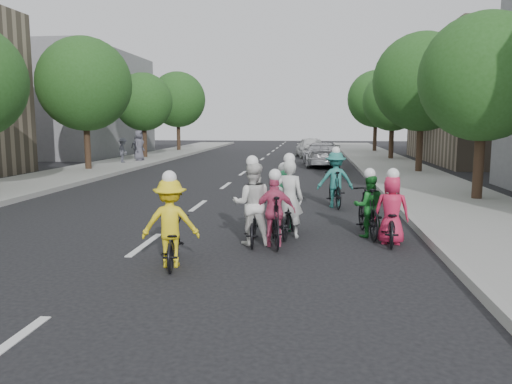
% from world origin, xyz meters
% --- Properties ---
extents(ground, '(120.00, 120.00, 0.00)m').
position_xyz_m(ground, '(0.00, 0.00, 0.00)').
color(ground, black).
rests_on(ground, ground).
extents(sidewalk_left, '(4.00, 80.00, 0.15)m').
position_xyz_m(sidewalk_left, '(-8.00, 10.00, 0.07)').
color(sidewalk_left, gray).
rests_on(sidewalk_left, ground).
extents(curb_left, '(0.18, 80.00, 0.18)m').
position_xyz_m(curb_left, '(-6.05, 10.00, 0.09)').
color(curb_left, '#999993').
rests_on(curb_left, ground).
extents(sidewalk_right, '(4.00, 80.00, 0.15)m').
position_xyz_m(sidewalk_right, '(8.00, 10.00, 0.07)').
color(sidewalk_right, gray).
rests_on(sidewalk_right, ground).
extents(curb_right, '(0.18, 80.00, 0.18)m').
position_xyz_m(curb_right, '(6.05, 10.00, 0.09)').
color(curb_right, '#999993').
rests_on(curb_right, ground).
extents(bldg_sw, '(10.00, 14.00, 8.00)m').
position_xyz_m(bldg_sw, '(-16.00, 28.00, 4.00)').
color(bldg_sw, slate).
rests_on(bldg_sw, ground).
extents(bldg_se, '(10.00, 14.00, 8.00)m').
position_xyz_m(bldg_se, '(16.00, 24.00, 4.00)').
color(bldg_se, gray).
rests_on(bldg_se, ground).
extents(tree_l_3, '(4.80, 4.80, 6.93)m').
position_xyz_m(tree_l_3, '(-8.20, 15.00, 4.52)').
color(tree_l_3, black).
rests_on(tree_l_3, ground).
extents(tree_l_4, '(4.00, 4.00, 5.97)m').
position_xyz_m(tree_l_4, '(-8.20, 24.00, 3.96)').
color(tree_l_4, black).
rests_on(tree_l_4, ground).
extents(tree_l_5, '(4.80, 4.80, 6.93)m').
position_xyz_m(tree_l_5, '(-8.20, 33.00, 4.52)').
color(tree_l_5, black).
rests_on(tree_l_5, ground).
extents(tree_r_0, '(4.00, 4.00, 5.97)m').
position_xyz_m(tree_r_0, '(8.80, 6.60, 3.96)').
color(tree_r_0, black).
rests_on(tree_r_0, ground).
extents(tree_r_1, '(4.80, 4.80, 6.93)m').
position_xyz_m(tree_r_1, '(8.80, 15.60, 4.52)').
color(tree_r_1, black).
rests_on(tree_r_1, ground).
extents(tree_r_2, '(4.00, 4.00, 5.97)m').
position_xyz_m(tree_r_2, '(8.80, 24.60, 3.96)').
color(tree_r_2, black).
rests_on(tree_r_2, ground).
extents(tree_r_3, '(4.80, 4.80, 6.93)m').
position_xyz_m(tree_r_3, '(8.80, 33.60, 4.52)').
color(tree_r_3, black).
rests_on(tree_r_3, ground).
extents(cyclist_0, '(0.76, 1.67, 1.91)m').
position_xyz_m(cyclist_0, '(3.00, 1.13, 0.61)').
color(cyclist_0, black).
rests_on(cyclist_0, ground).
extents(cyclist_1, '(0.75, 1.94, 1.57)m').
position_xyz_m(cyclist_1, '(4.79, 1.36, 0.62)').
color(cyclist_1, black).
rests_on(cyclist_1, ground).
extents(cyclist_2, '(1.12, 1.70, 1.74)m').
position_xyz_m(cyclist_2, '(1.00, -1.44, 0.64)').
color(cyclist_2, black).
rests_on(cyclist_2, ground).
extents(cyclist_3, '(0.91, 1.87, 1.63)m').
position_xyz_m(cyclist_3, '(2.75, 0.25, 0.62)').
color(cyclist_3, black).
rests_on(cyclist_3, ground).
extents(cyclist_4, '(0.82, 1.83, 1.63)m').
position_xyz_m(cyclist_4, '(5.20, 0.74, 0.57)').
color(cyclist_4, black).
rests_on(cyclist_4, ground).
extents(cyclist_5, '(0.71, 1.67, 1.64)m').
position_xyz_m(cyclist_5, '(2.84, 1.75, 0.58)').
color(cyclist_5, black).
rests_on(cyclist_5, ground).
extents(cyclist_6, '(0.90, 1.63, 1.90)m').
position_xyz_m(cyclist_6, '(2.26, 0.36, 0.69)').
color(cyclist_6, black).
rests_on(cyclist_6, ground).
extents(cyclist_7, '(1.18, 1.93, 1.85)m').
position_xyz_m(cyclist_7, '(4.21, 5.25, 0.72)').
color(cyclist_7, black).
rests_on(cyclist_7, ground).
extents(follow_car_lead, '(2.28, 4.96, 1.40)m').
position_xyz_m(follow_car_lead, '(4.01, 19.46, 0.70)').
color(follow_car_lead, '#B2B3B7').
rests_on(follow_car_lead, ground).
extents(follow_car_trail, '(2.46, 4.69, 1.52)m').
position_xyz_m(follow_car_trail, '(3.35, 26.85, 0.76)').
color(follow_car_trail, white).
rests_on(follow_car_trail, ground).
extents(spectator_0, '(0.56, 0.97, 1.49)m').
position_xyz_m(spectator_0, '(-7.85, 19.02, 0.89)').
color(spectator_0, '#4C4E59').
rests_on(spectator_0, sidewalk_left).
extents(spectator_1, '(0.65, 0.95, 1.50)m').
position_xyz_m(spectator_1, '(-8.12, 22.06, 0.90)').
color(spectator_1, '#4E4F5B').
rests_on(spectator_1, sidewalk_left).
extents(spectator_2, '(0.71, 1.00, 1.91)m').
position_xyz_m(spectator_2, '(-7.46, 20.78, 1.11)').
color(spectator_2, '#565563').
rests_on(spectator_2, sidewalk_left).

